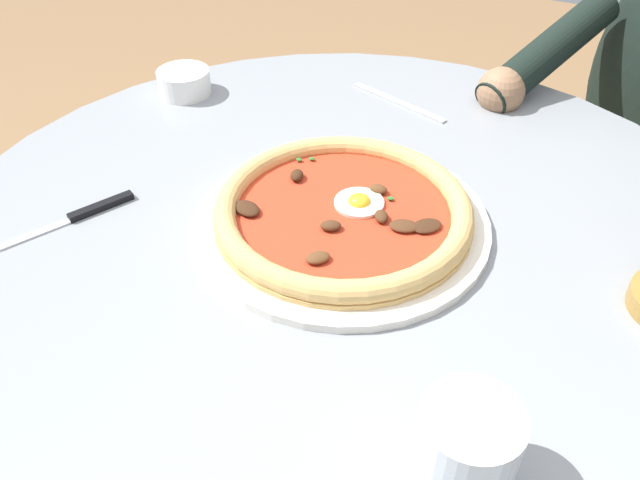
{
  "coord_description": "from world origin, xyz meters",
  "views": [
    {
      "loc": [
        0.21,
        -0.52,
        1.18
      ],
      "look_at": [
        -0.02,
        -0.04,
        0.73
      ],
      "focal_mm": 36.12,
      "sensor_mm": 36.0,
      "label": 1
    }
  ],
  "objects": [
    {
      "name": "steak_knife",
      "position": [
        -0.29,
        -0.11,
        0.73
      ],
      "size": [
        0.1,
        0.18,
        0.01
      ],
      "color": "silver",
      "rests_on": "dining_table"
    },
    {
      "name": "fork_utensil",
      "position": [
        -0.06,
        0.31,
        0.72
      ],
      "size": [
        0.16,
        0.06,
        0.0
      ],
      "color": "#BCBCC1",
      "rests_on": "dining_table"
    },
    {
      "name": "water_glass",
      "position": [
        0.2,
        -0.23,
        0.75
      ],
      "size": [
        0.08,
        0.08,
        0.08
      ],
      "color": "silver",
      "rests_on": "dining_table"
    },
    {
      "name": "pizza_on_plate",
      "position": [
        -0.01,
        0.01,
        0.74
      ],
      "size": [
        0.33,
        0.33,
        0.04
      ],
      "color": "white",
      "rests_on": "dining_table"
    },
    {
      "name": "dining_table",
      "position": [
        0.0,
        0.0,
        0.58
      ],
      "size": [
        0.96,
        0.96,
        0.72
      ],
      "color": "gray",
      "rests_on": "ground"
    },
    {
      "name": "ramekin_capers",
      "position": [
        -0.36,
        0.2,
        0.74
      ],
      "size": [
        0.08,
        0.08,
        0.04
      ],
      "color": "white",
      "rests_on": "dining_table"
    }
  ]
}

